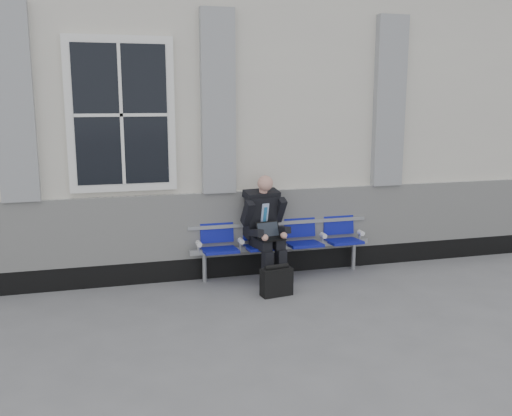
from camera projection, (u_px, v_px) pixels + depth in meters
name	position (u px, v px, depth m)	size (l,w,h in m)	color
ground	(103.00, 329.00, 6.18)	(70.00, 70.00, 0.00)	slate
station_building	(92.00, 113.00, 9.03)	(14.40, 4.40, 4.49)	beige
bench	(281.00, 237.00, 7.96)	(2.60, 0.47, 0.91)	#9EA0A3
businessman	(265.00, 224.00, 7.72)	(0.62, 0.83, 1.45)	black
briefcase	(277.00, 281.00, 7.19)	(0.42, 0.23, 0.41)	black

